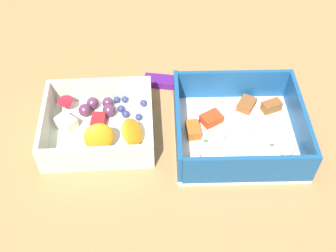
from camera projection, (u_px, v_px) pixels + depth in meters
The scene contains 4 objects.
table_surface at pixel (172, 141), 61.97cm from camera, with size 80.00×80.00×2.00cm, color #9E7547.
pasta_container at pixel (238, 130), 59.90cm from camera, with size 19.29×18.03×5.70cm.
fruit_bowl at pixel (100, 124), 60.65cm from camera, with size 16.27×14.46×5.07cm.
candy_bar at pixel (163, 82), 68.20cm from camera, with size 7.00×2.40×1.20cm, color #51197A.
Camera 1 is at (-4.32, -38.69, 49.27)cm, focal length 44.15 mm.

